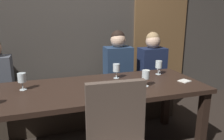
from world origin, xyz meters
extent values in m
cube|color=#423D38|center=(0.00, 1.22, 1.50)|extent=(6.00, 0.12, 3.00)
cube|color=brown|center=(1.35, 1.15, 1.05)|extent=(0.90, 0.05, 2.10)
cube|color=black|center=(1.03, -0.35, 0.35)|extent=(0.08, 0.08, 0.69)
cube|color=black|center=(1.03, 0.35, 0.35)|extent=(0.08, 0.08, 0.69)
cube|color=#302119|center=(0.00, 0.00, 0.72)|extent=(2.20, 0.84, 0.04)
cube|color=#40352A|center=(0.00, 0.70, 0.17)|extent=(2.50, 0.40, 0.35)
cube|color=brown|center=(0.00, 0.70, 0.40)|extent=(2.50, 0.44, 0.10)
cube|color=brown|center=(0.01, -0.61, 0.74)|extent=(0.44, 0.08, 0.48)
cube|color=navy|center=(0.49, 0.72, 0.73)|extent=(0.36, 0.24, 0.56)
sphere|color=#DBB293|center=(0.49, 0.72, 1.10)|extent=(0.20, 0.20, 0.20)
sphere|color=black|center=(0.49, 0.73, 1.13)|extent=(0.18, 0.18, 0.18)
cube|color=#192342|center=(0.99, 0.70, 0.71)|extent=(0.36, 0.24, 0.52)
sphere|color=#DBB293|center=(0.99, 0.70, 1.07)|extent=(0.20, 0.20, 0.20)
sphere|color=#9E7F56|center=(0.99, 0.71, 1.10)|extent=(0.18, 0.18, 0.18)
cylinder|color=silver|center=(0.48, -0.13, 0.74)|extent=(0.06, 0.06, 0.00)
cylinder|color=silver|center=(0.48, -0.13, 0.78)|extent=(0.01, 0.01, 0.07)
cylinder|color=silver|center=(0.48, -0.13, 0.86)|extent=(0.08, 0.08, 0.08)
cylinder|color=gold|center=(0.48, -0.13, 0.84)|extent=(0.07, 0.07, 0.03)
cylinder|color=silver|center=(0.29, 0.21, 0.74)|extent=(0.06, 0.06, 0.00)
cylinder|color=silver|center=(0.29, 0.21, 0.78)|extent=(0.01, 0.01, 0.07)
cylinder|color=silver|center=(0.29, 0.21, 0.86)|extent=(0.08, 0.08, 0.08)
cylinder|color=silver|center=(0.82, 0.21, 0.74)|extent=(0.06, 0.06, 0.00)
cylinder|color=silver|center=(0.82, 0.21, 0.78)|extent=(0.01, 0.01, 0.07)
cylinder|color=silver|center=(0.82, 0.21, 0.86)|extent=(0.08, 0.08, 0.08)
cylinder|color=silver|center=(-0.67, 0.12, 0.74)|extent=(0.06, 0.06, 0.00)
cylinder|color=silver|center=(-0.67, 0.12, 0.78)|extent=(0.01, 0.01, 0.07)
cylinder|color=silver|center=(-0.67, 0.12, 0.86)|extent=(0.08, 0.08, 0.08)
cylinder|color=maroon|center=(-0.67, 0.12, 0.83)|extent=(0.07, 0.07, 0.02)
cylinder|color=white|center=(0.00, -0.22, 0.74)|extent=(0.12, 0.12, 0.01)
cylinder|color=white|center=(0.00, -0.22, 0.78)|extent=(0.06, 0.06, 0.06)
cylinder|color=brown|center=(0.00, -0.22, 0.80)|extent=(0.05, 0.05, 0.01)
cube|color=silver|center=(0.90, 0.35, 0.74)|extent=(0.07, 0.17, 0.01)
cube|color=silver|center=(0.95, -0.11, 0.74)|extent=(0.14, 0.13, 0.01)
camera|label=1|loc=(-0.47, -2.00, 1.45)|focal=35.26mm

